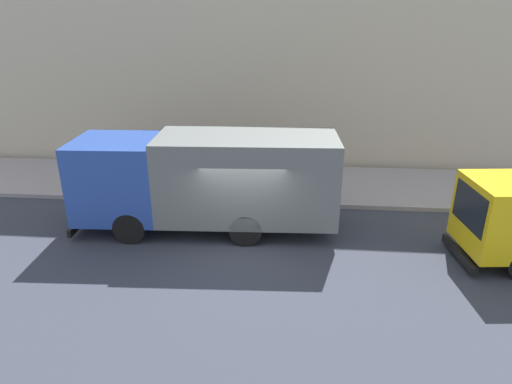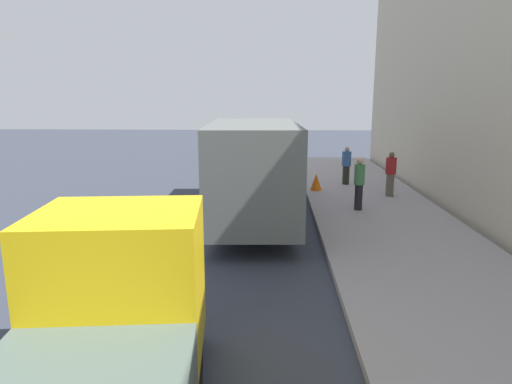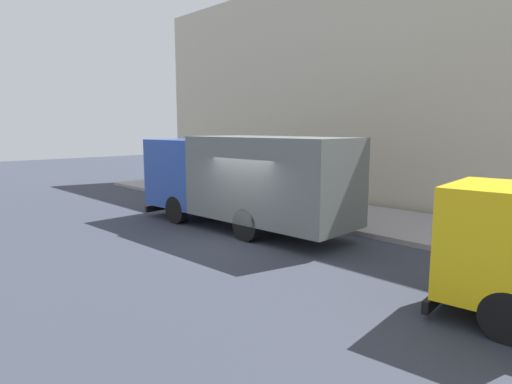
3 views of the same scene
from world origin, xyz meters
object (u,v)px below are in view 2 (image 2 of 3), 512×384
object	(u,v)px
large_utility_truck	(253,165)
pedestrian_third	(346,165)
pedestrian_standing	(391,173)
traffic_cone_orange	(316,182)
pedestrian_walking	(359,182)
small_flatbed_truck	(96,359)

from	to	relation	value
large_utility_truck	pedestrian_third	world-z (taller)	large_utility_truck
pedestrian_standing	traffic_cone_orange	size ratio (longest dim) A/B	2.49
large_utility_truck	pedestrian_walking	xyz separation A→B (m)	(3.46, 0.67, -0.66)
pedestrian_standing	traffic_cone_orange	bearing A→B (deg)	44.44
large_utility_truck	pedestrian_standing	distance (m)	5.83
large_utility_truck	pedestrian_walking	bearing A→B (deg)	8.34
large_utility_truck	pedestrian_walking	size ratio (longest dim) A/B	4.76
small_flatbed_truck	pedestrian_third	bearing A→B (deg)	65.57
pedestrian_third	traffic_cone_orange	distance (m)	1.98
large_utility_truck	pedestrian_standing	world-z (taller)	large_utility_truck
pedestrian_walking	pedestrian_third	distance (m)	4.45
small_flatbed_truck	pedestrian_walking	xyz separation A→B (m)	(4.70, 10.33, -0.01)
pedestrian_walking	traffic_cone_orange	world-z (taller)	pedestrian_walking
traffic_cone_orange	large_utility_truck	bearing A→B (deg)	-121.73
pedestrian_standing	large_utility_truck	bearing A→B (deg)	93.49
pedestrian_walking	pedestrian_standing	world-z (taller)	pedestrian_walking
pedestrian_walking	pedestrian_third	size ratio (longest dim) A/B	1.09
pedestrian_standing	small_flatbed_truck	bearing A→B (deg)	127.47
pedestrian_third	traffic_cone_orange	xyz separation A→B (m)	(-1.39, -1.31, -0.51)
pedestrian_third	traffic_cone_orange	world-z (taller)	pedestrian_third
pedestrian_standing	traffic_cone_orange	distance (m)	2.91
large_utility_truck	traffic_cone_orange	distance (m)	4.64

